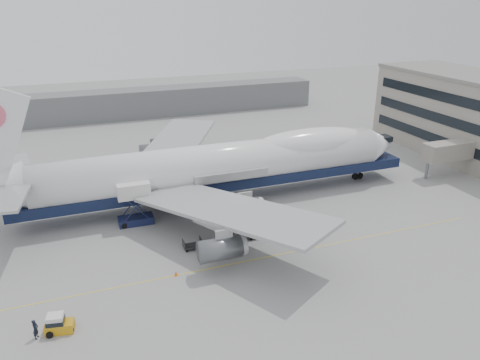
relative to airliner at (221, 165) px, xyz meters
name	(u,v)px	position (x,y,z in m)	size (l,w,h in m)	color
ground	(247,235)	(-0.64, -12.00, -5.62)	(260.00, 260.00, 0.00)	gray
apron_line	(265,257)	(-0.64, -18.00, -5.62)	(60.00, 0.15, 0.01)	gold
hangar	(107,105)	(-10.64, 58.00, -2.12)	(110.00, 8.00, 7.00)	slate
airliner	(221,165)	(0.00, 0.00, 0.00)	(67.00, 55.30, 19.98)	white
catering_truck	(134,201)	(-13.56, -3.48, -2.19)	(4.72, 3.33, 6.03)	#171E45
baggage_tug	(58,324)	(-23.85, -23.31, -4.80)	(2.73, 1.79, 1.85)	#C18A12
ground_worker	(36,329)	(-25.75, -23.53, -4.65)	(0.71, 0.47, 1.96)	black
traffic_cone	(176,273)	(-11.50, -18.00, -5.36)	(0.38, 0.38, 0.56)	orange
dolly_0	(193,245)	(-8.19, -12.94, -5.09)	(2.30, 1.35, 1.30)	#2D2D30
dolly_1	(225,239)	(-4.00, -12.94, -5.09)	(2.30, 1.35, 1.30)	#2D2D30
dolly_2	(255,234)	(0.18, -12.94, -5.09)	(2.30, 1.35, 1.30)	#2D2D30
dolly_3	(285,228)	(4.36, -12.94, -5.09)	(2.30, 1.35, 1.30)	#2D2D30
dolly_4	(313,223)	(8.54, -12.94, -5.09)	(2.30, 1.35, 1.30)	#2D2D30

